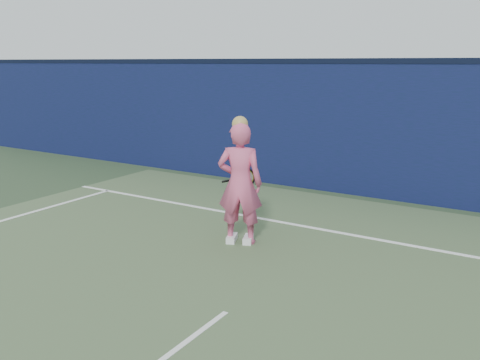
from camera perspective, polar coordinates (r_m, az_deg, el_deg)
The scene contains 5 objects.
ground at distance 4.73m, azimuth -8.64°, elevation -19.39°, with size 80.00×80.00×0.00m, color #283E26.
backstop_wall at distance 9.95m, azimuth 16.04°, elevation 5.21°, with size 24.00×0.40×2.50m, color #0B1733.
wall_cap at distance 9.86m, azimuth 16.52°, elevation 12.70°, with size 24.00×0.42×0.10m, color black.
player at distance 7.11m, azimuth -0.00°, elevation -0.37°, with size 0.74×0.62×1.82m.
racket at distance 7.51m, azimuth 0.46°, elevation 0.27°, with size 0.54×0.17×0.29m.
Camera 1 is at (2.64, -3.01, 2.53)m, focal length 38.00 mm.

